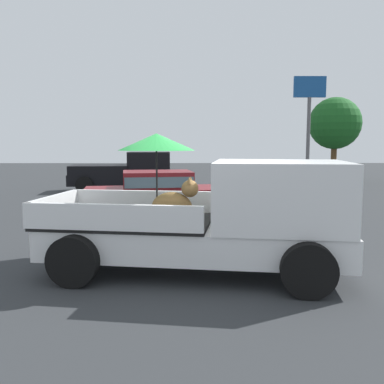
# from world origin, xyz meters

# --- Properties ---
(ground_plane) EXTENTS (80.00, 80.00, 0.00)m
(ground_plane) POSITION_xyz_m (0.00, 0.00, 0.00)
(ground_plane) COLOR #2D3033
(pickup_truck_main) EXTENTS (5.27, 2.84, 2.35)m
(pickup_truck_main) POSITION_xyz_m (0.46, -0.07, 0.98)
(pickup_truck_main) COLOR black
(pickup_truck_main) RESTS_ON ground
(pickup_truck_red) EXTENTS (4.91, 2.43, 1.80)m
(pickup_truck_red) POSITION_xyz_m (-2.91, 12.29, 0.87)
(pickup_truck_red) COLOR black
(pickup_truck_red) RESTS_ON ground
(parked_sedan_near) EXTENTS (4.51, 2.45, 1.33)m
(parked_sedan_near) POSITION_xyz_m (-1.13, 6.00, 0.74)
(parked_sedan_near) COLOR black
(parked_sedan_near) RESTS_ON ground
(motel_sign) EXTENTS (1.40, 0.16, 5.09)m
(motel_sign) POSITION_xyz_m (5.20, 11.46, 3.58)
(motel_sign) COLOR #59595B
(motel_sign) RESTS_ON ground
(tree_by_lot) EXTENTS (2.90, 2.90, 4.77)m
(tree_by_lot) POSITION_xyz_m (8.15, 16.54, 3.30)
(tree_by_lot) COLOR brown
(tree_by_lot) RESTS_ON ground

